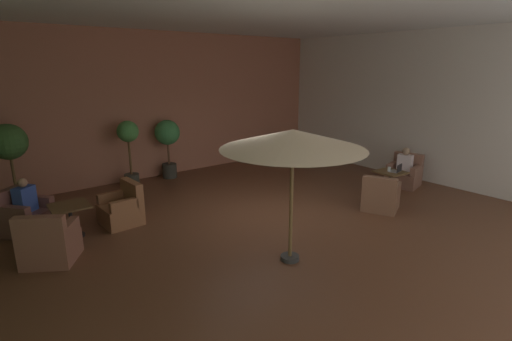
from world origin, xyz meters
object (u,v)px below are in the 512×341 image
at_px(armchair_front_left_north, 404,175).
at_px(patron_blue_shirt, 25,197).
at_px(armchair_front_right_east, 26,216).
at_px(cafe_table_front_right, 70,214).
at_px(armchair_front_right_north, 122,209).
at_px(armchair_front_right_south, 49,244).
at_px(patron_by_window, 405,161).
at_px(potted_tree_mid_left, 129,143).
at_px(iced_drink_cup, 389,169).
at_px(open_laptop, 397,170).
at_px(patio_umbrella_tall_red, 293,140).
at_px(potted_tree_mid_right, 10,151).
at_px(armchair_front_left_east, 381,197).
at_px(cafe_table_front_left, 390,177).
at_px(potted_tree_left_corner, 168,139).

relative_size(armchair_front_left_north, patron_blue_shirt, 1.39).
bearing_deg(armchair_front_right_east, cafe_table_front_right, -49.76).
distance_m(armchair_front_right_north, armchair_front_right_south, 1.81).
bearing_deg(patron_by_window, potted_tree_mid_left, 142.60).
xyz_separation_m(iced_drink_cup, open_laptop, (0.10, -0.15, -0.00)).
relative_size(patio_umbrella_tall_red, iced_drink_cup, 21.28).
xyz_separation_m(armchair_front_right_north, potted_tree_mid_right, (-1.66, 1.88, 1.15)).
bearing_deg(potted_tree_mid_left, patron_blue_shirt, -148.19).
xyz_separation_m(armchair_front_left_east, iced_drink_cup, (1.02, 0.49, 0.39)).
bearing_deg(potted_tree_mid_left, cafe_table_front_left, -44.46).
xyz_separation_m(armchair_front_right_south, potted_tree_left_corner, (3.87, 3.50, 0.83)).
bearing_deg(armchair_front_left_east, patron_blue_shirt, 151.59).
relative_size(cafe_table_front_left, cafe_table_front_right, 1.00).
relative_size(armchair_front_left_east, patio_umbrella_tall_red, 0.42).
bearing_deg(patron_blue_shirt, armchair_front_right_south, -86.94).
height_order(potted_tree_mid_left, patron_by_window, potted_tree_mid_left).
bearing_deg(cafe_table_front_right, armchair_front_right_south, -122.16).
distance_m(armchair_front_right_east, iced_drink_cup, 8.24).
distance_m(potted_tree_left_corner, potted_tree_mid_right, 4.04).
xyz_separation_m(armchair_front_right_south, patron_by_window, (8.59, -1.26, 0.37)).
bearing_deg(potted_tree_left_corner, patio_umbrella_tall_red, -96.12).
xyz_separation_m(potted_tree_mid_left, patron_by_window, (5.95, -4.55, -0.52)).
distance_m(armchair_front_right_north, iced_drink_cup, 6.43).
bearing_deg(potted_tree_mid_left, iced_drink_cup, -44.36).
relative_size(armchair_front_left_east, potted_tree_left_corner, 0.57).
height_order(armchair_front_left_east, patio_umbrella_tall_red, patio_umbrella_tall_red).
xyz_separation_m(potted_tree_mid_right, patron_by_window, (8.69, -4.06, -0.77)).
relative_size(potted_tree_left_corner, patron_by_window, 2.52).
bearing_deg(potted_tree_mid_left, potted_tree_left_corner, 9.86).
distance_m(cafe_table_front_left, armchair_front_right_east, 8.26).
relative_size(armchair_front_left_east, open_laptop, 2.84).
distance_m(cafe_table_front_left, potted_tree_mid_right, 8.82).
relative_size(potted_tree_mid_right, iced_drink_cup, 18.57).
relative_size(armchair_front_right_north, iced_drink_cup, 8.01).
distance_m(cafe_table_front_left, cafe_table_front_right, 7.38).
bearing_deg(potted_tree_mid_right, armchair_front_left_east, -35.82).
xyz_separation_m(potted_tree_mid_left, potted_tree_mid_right, (-2.75, -0.49, 0.25)).
xyz_separation_m(armchair_front_left_north, armchair_front_left_east, (-2.14, -0.72, 0.00)).
height_order(armchair_front_left_north, potted_tree_mid_right, potted_tree_mid_right).
bearing_deg(armchair_front_left_east, patron_by_window, 18.65).
height_order(armchair_front_right_east, patron_blue_shirt, patron_blue_shirt).
xyz_separation_m(armchair_front_right_north, iced_drink_cup, (5.96, -2.39, 0.39)).
bearing_deg(cafe_table_front_left, armchair_front_right_south, 168.70).
height_order(armchair_front_right_north, patron_blue_shirt, patron_blue_shirt).
relative_size(armchair_front_right_north, patron_blue_shirt, 1.29).
height_order(potted_tree_left_corner, iced_drink_cup, potted_tree_left_corner).
relative_size(armchair_front_left_north, armchair_front_right_south, 0.89).
relative_size(armchair_front_left_north, patron_by_window, 1.39).
bearing_deg(potted_tree_left_corner, armchair_front_right_south, -137.83).
xyz_separation_m(armchair_front_right_north, patron_by_window, (7.04, -2.18, 0.39)).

